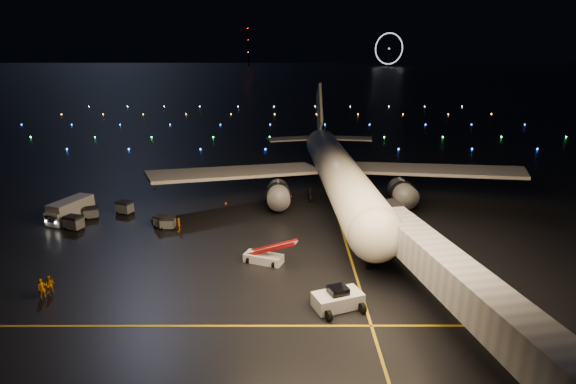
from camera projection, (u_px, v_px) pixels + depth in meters
name	position (u px, v px, depth m)	size (l,w,h in m)	color
ground	(281.00, 83.00, 333.82)	(2000.00, 2000.00, 0.00)	black
lane_centre	(339.00, 220.00, 61.73)	(0.25, 80.00, 0.02)	gold
lane_cross	(170.00, 326.00, 37.84)	(60.00, 0.25, 0.02)	gold
airliner	(336.00, 147.00, 69.23)	(57.33, 54.46, 16.24)	silver
pushback_tug	(338.00, 297.00, 40.28)	(4.36, 2.29, 2.08)	silver
belt_loader	(263.00, 250.00, 48.91)	(6.21, 1.69, 3.01)	silver
service_truck	(71.00, 209.00, 61.61)	(2.49, 7.88, 2.90)	silver
crew_a	(42.00, 288.00, 42.00)	(0.69, 0.45, 1.89)	#F98C00
crew_b	(50.00, 285.00, 42.65)	(0.91, 0.71, 1.87)	#F98C00
crew_c	(179.00, 225.00, 57.59)	(1.07, 0.45, 1.83)	#F98C00
safety_cone_0	(283.00, 206.00, 66.80)	(0.47, 0.47, 0.53)	#F14012
safety_cone_1	(290.00, 195.00, 71.66)	(0.46, 0.46, 0.52)	#F14012
safety_cone_2	(226.00, 203.00, 68.21)	(0.41, 0.41, 0.46)	#F14012
safety_cone_3	(155.00, 188.00, 75.46)	(0.40, 0.40, 0.45)	#F14012
ferris_wheel	(389.00, 50.00, 727.33)	(50.00, 4.00, 52.00)	black
radio_mast	(248.00, 46.00, 744.31)	(1.80, 1.80, 64.00)	black
taxiway_lights	(273.00, 122.00, 148.55)	(164.00, 92.00, 0.36)	black
baggage_cart_0	(168.00, 223.00, 58.55)	(1.82, 1.27, 1.55)	gray
baggage_cart_1	(162.00, 222.00, 58.96)	(1.88, 1.32, 1.60)	gray
baggage_cart_2	(125.00, 207.00, 64.08)	(2.12, 1.48, 1.80)	gray
baggage_cart_3	(91.00, 213.00, 62.27)	(1.90, 1.33, 1.62)	gray
baggage_cart_4	(74.00, 223.00, 58.27)	(2.17, 1.52, 1.84)	gray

